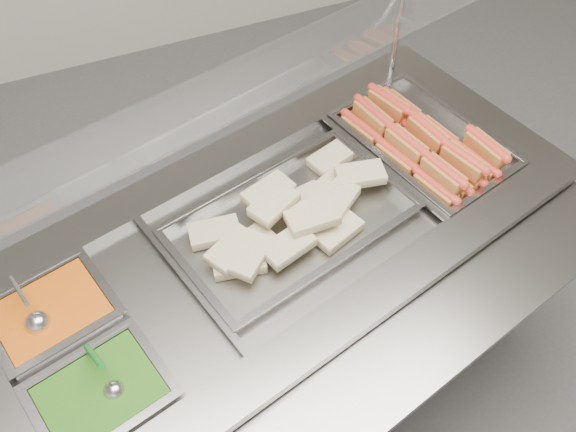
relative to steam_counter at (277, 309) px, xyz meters
name	(u,v)px	position (x,y,z in m)	size (l,w,h in m)	color
steam_counter	(277,309)	(0.00, 0.00, 0.00)	(1.82, 1.15, 0.81)	slate
tray_rail	(393,362)	(0.12, -0.44, 0.36)	(1.61, 0.72, 0.05)	slate
sneeze_guard	(224,94)	(-0.05, 0.19, 0.73)	(1.49, 0.64, 0.39)	#B9B9BD
pan_hotdogs	(422,148)	(0.54, 0.15, 0.37)	(0.42, 0.55, 0.09)	gray
pan_wraps	(291,225)	(0.05, 0.01, 0.38)	(0.68, 0.50, 0.06)	gray
pan_beans	(54,318)	(-0.59, -0.02, 0.37)	(0.32, 0.28, 0.09)	gray
pan_peas	(103,399)	(-0.52, -0.28, 0.37)	(0.32, 0.28, 0.09)	gray
hotdogs_in_buns	(420,143)	(0.52, 0.13, 0.41)	(0.35, 0.50, 0.10)	#984D1F
tortilla_wraps	(289,217)	(0.05, 0.01, 0.41)	(0.58, 0.39, 0.09)	tan
ladle	(37,321)	(-0.62, -0.05, 0.41)	(0.07, 0.18, 0.12)	silver
serving_spoon	(111,385)	(-0.50, -0.27, 0.41)	(0.07, 0.16, 0.13)	silver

